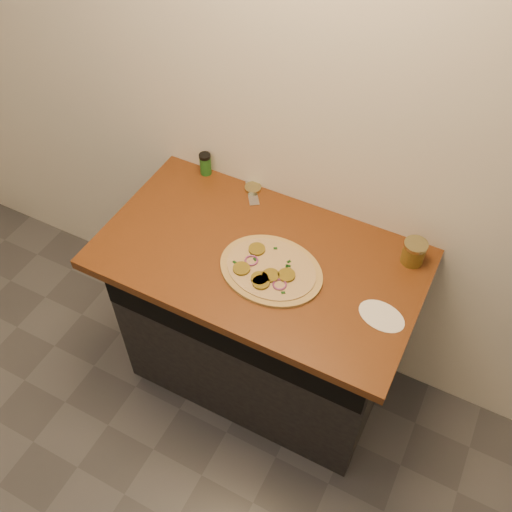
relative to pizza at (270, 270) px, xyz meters
The scene contains 8 objects.
cabinet 0.49m from the pizza, 128.65° to the left, with size 1.10×0.60×0.86m, color black.
countertop 0.10m from the pizza, 140.49° to the left, with size 1.20×0.70×0.04m, color brown.
pizza is the anchor object (origin of this frame).
chefs_knife 0.52m from the pizza, 126.19° to the left, with size 0.20×0.26×0.02m.
mason_jar_lid 0.44m from the pizza, 125.57° to the left, with size 0.07×0.07×0.01m, color tan.
salsa_jar 0.52m from the pizza, 32.86° to the left, with size 0.09×0.09×0.09m.
spice_shaker 0.60m from the pizza, 143.20° to the left, with size 0.05×0.05×0.10m.
flour_spill 0.42m from the pizza, ahead, with size 0.17×0.17×0.00m, color white.
Camera 1 is at (0.62, 0.18, 2.48)m, focal length 40.00 mm.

